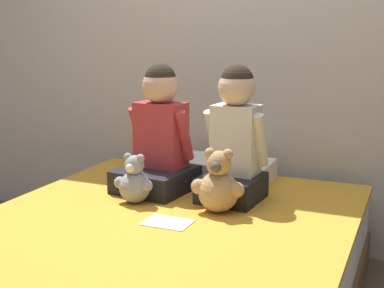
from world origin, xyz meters
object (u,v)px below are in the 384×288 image
(teddy_bear_held_by_left_child, at_px, (134,182))
(sign_card, at_px, (167,222))
(child_on_left, at_px, (159,138))
(child_on_right, at_px, (235,138))
(teddy_bear_held_by_right_child, at_px, (218,186))
(pillow_at_headboard, at_px, (220,169))
(bed, at_px, (155,274))

(teddy_bear_held_by_left_child, distance_m, sign_card, 0.35)
(teddy_bear_held_by_left_child, bearing_deg, child_on_left, 88.56)
(child_on_right, distance_m, teddy_bear_held_by_right_child, 0.29)
(teddy_bear_held_by_right_child, bearing_deg, pillow_at_headboard, 103.47)
(teddy_bear_held_by_right_child, bearing_deg, bed, -131.29)
(child_on_right, bearing_deg, teddy_bear_held_by_left_child, -144.77)
(child_on_right, bearing_deg, sign_card, -104.77)
(child_on_left, bearing_deg, sign_card, -52.70)
(bed, xyz_separation_m, child_on_left, (-0.23, 0.50, 0.51))
(child_on_left, bearing_deg, child_on_right, 6.40)
(child_on_right, height_order, pillow_at_headboard, child_on_right)
(child_on_right, bearing_deg, bed, -107.36)
(bed, relative_size, sign_card, 9.66)
(child_on_left, height_order, teddy_bear_held_by_left_child, child_on_left)
(pillow_at_headboard, bearing_deg, sign_card, -86.93)
(child_on_left, xyz_separation_m, teddy_bear_held_by_right_child, (0.42, -0.23, -0.15))
(pillow_at_headboard, bearing_deg, teddy_bear_held_by_left_child, -111.67)
(child_on_right, distance_m, sign_card, 0.57)
(teddy_bear_held_by_left_child, bearing_deg, teddy_bear_held_by_right_child, 3.93)
(pillow_at_headboard, distance_m, sign_card, 0.78)
(child_on_left, relative_size, teddy_bear_held_by_right_child, 2.20)
(child_on_left, height_order, teddy_bear_held_by_right_child, child_on_left)
(child_on_right, relative_size, sign_card, 3.21)
(child_on_left, xyz_separation_m, pillow_at_headboard, (0.23, 0.32, -0.22))
(bed, height_order, child_on_left, child_on_left)
(bed, relative_size, pillow_at_headboard, 3.42)
(teddy_bear_held_by_left_child, xyz_separation_m, pillow_at_headboard, (0.23, 0.58, -0.05))
(bed, bearing_deg, teddy_bear_held_by_right_child, 54.76)
(bed, bearing_deg, child_on_left, 114.22)
(child_on_left, bearing_deg, teddy_bear_held_by_right_child, -21.64)
(pillow_at_headboard, bearing_deg, bed, -90.00)
(pillow_at_headboard, bearing_deg, child_on_left, -125.38)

